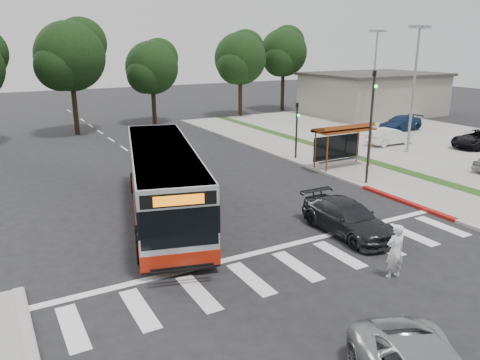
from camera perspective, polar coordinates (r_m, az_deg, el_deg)
ground at (r=21.57m, az=-0.83°, el=-5.20°), size 140.00×140.00×0.00m
sidewalk_east at (r=33.77m, az=9.21°, el=2.69°), size 4.00×40.00×0.12m
curb_east at (r=32.59m, az=6.44°, el=2.33°), size 0.30×40.00×0.15m
curb_east_red at (r=25.48m, az=19.56°, el=-2.56°), size 0.32×6.00×0.15m
parking_lot at (r=43.40m, az=20.16°, el=4.91°), size 18.00×36.00×0.10m
commercial_building at (r=56.27m, az=15.89°, el=9.92°), size 14.00×10.00×4.40m
building_roof_cap at (r=56.08m, az=16.08°, el=12.30°), size 14.60×10.60×0.30m
crosswalk_ladder at (r=17.70m, az=7.00°, el=-10.35°), size 18.00×2.60×0.01m
bus_shelter at (r=31.01m, az=12.41°, el=5.63°), size 4.20×1.60×2.86m
traffic_signal_ne_tall at (r=27.35m, az=15.70°, el=7.25°), size 0.18×0.37×6.50m
traffic_signal_ne_short at (r=32.84m, az=6.93°, el=6.70°), size 0.18×0.37×4.00m
lot_light_front at (r=36.33m, az=20.58°, el=12.17°), size 1.90×0.35×9.01m
lot_light_mid at (r=47.53m, az=16.14°, el=13.32°), size 1.90×0.35×9.01m
tree_ne_a at (r=52.42m, az=0.07°, el=14.69°), size 6.16×5.74×9.30m
tree_ne_b at (r=57.79m, az=5.35°, el=15.30°), size 6.16×5.74×10.02m
tree_north_a at (r=44.40m, az=-19.94°, el=14.13°), size 6.60×6.15×10.17m
tree_north_b at (r=48.36m, az=-10.63°, el=13.42°), size 5.72×5.33×8.43m
transit_bus at (r=22.18m, az=-9.31°, el=-0.29°), size 6.03×13.08×3.31m
pedestrian at (r=17.26m, az=18.38°, el=-8.23°), size 0.78×0.57×1.98m
dark_sedan at (r=20.68m, az=12.93°, el=-4.51°), size 2.13×4.92×1.41m
parked_car_1 at (r=39.34m, az=17.83°, el=5.10°), size 4.09×1.53×1.33m
parked_car_2 at (r=40.89m, az=27.00°, el=4.50°), size 4.94×2.57×1.33m
parked_car_3 at (r=46.02m, az=18.96°, el=6.56°), size 4.85×2.30×1.37m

